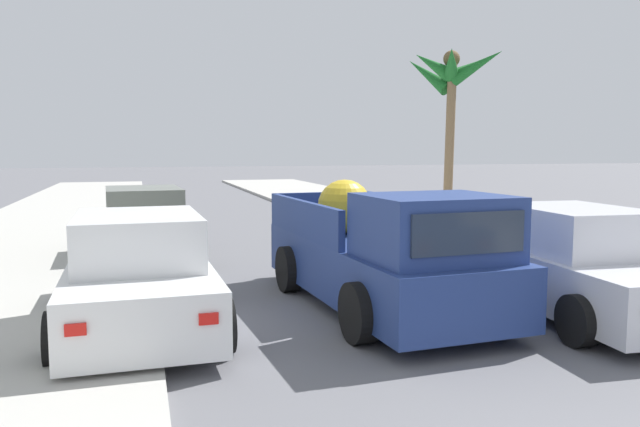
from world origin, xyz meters
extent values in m
cube|color=#B2AFA8|center=(-5.36, 12.00, 0.06)|extent=(5.22, 60.00, 0.12)
cube|color=#B2AFA8|center=(5.36, 12.00, 0.06)|extent=(5.22, 60.00, 0.12)
cube|color=silver|center=(-4.15, 12.00, 0.05)|extent=(0.16, 60.00, 0.10)
cube|color=silver|center=(4.15, 12.00, 0.05)|extent=(0.16, 60.00, 0.10)
cube|color=navy|center=(0.47, 6.23, 0.60)|extent=(2.23, 5.21, 0.80)
cube|color=navy|center=(0.56, 4.64, 1.40)|extent=(1.81, 1.60, 0.80)
cube|color=#283342|center=(0.52, 5.39, 1.42)|extent=(1.38, 0.14, 0.44)
cube|color=#283342|center=(0.61, 3.88, 1.42)|extent=(1.46, 0.15, 0.48)
cube|color=navy|center=(1.32, 7.15, 1.28)|extent=(0.30, 3.30, 0.56)
cube|color=navy|center=(-0.49, 7.04, 1.28)|extent=(0.30, 3.30, 0.56)
cube|color=navy|center=(0.31, 8.74, 1.28)|extent=(1.88, 0.21, 0.56)
cube|color=silver|center=(0.31, 8.83, 0.44)|extent=(1.83, 0.23, 0.20)
cylinder|color=black|center=(1.54, 4.76, 0.38)|extent=(0.31, 0.77, 0.76)
cylinder|color=black|center=(-0.42, 4.65, 0.38)|extent=(0.31, 0.77, 0.76)
cylinder|color=black|center=(1.36, 7.69, 0.38)|extent=(0.31, 0.77, 0.76)
cylinder|color=black|center=(-0.60, 7.57, 0.38)|extent=(0.31, 0.77, 0.76)
cube|color=red|center=(1.06, 8.84, 0.74)|extent=(0.22, 0.05, 0.18)
cube|color=red|center=(-0.44, 8.75, 0.74)|extent=(0.22, 0.05, 0.18)
sphere|color=gold|center=(0.24, 7.16, 1.44)|extent=(0.88, 0.88, 0.88)
cube|color=slate|center=(-2.86, 11.36, 0.54)|extent=(1.97, 4.28, 0.72)
cube|color=slate|center=(-2.86, 11.46, 1.22)|extent=(1.62, 2.17, 0.64)
cube|color=#283342|center=(-2.81, 10.49, 1.20)|extent=(1.37, 0.15, 0.52)
cube|color=#283342|center=(-2.91, 12.43, 1.20)|extent=(1.34, 0.15, 0.50)
cylinder|color=black|center=(-1.89, 10.11, 0.32)|extent=(0.25, 0.65, 0.64)
cylinder|color=black|center=(-3.69, 10.02, 0.32)|extent=(0.25, 0.65, 0.64)
cylinder|color=black|center=(-2.02, 12.71, 0.32)|extent=(0.25, 0.65, 0.64)
cylinder|color=black|center=(-3.82, 12.62, 0.32)|extent=(0.25, 0.65, 0.64)
cube|color=red|center=(-2.33, 13.50, 0.64)|extent=(0.20, 0.05, 0.12)
cube|color=white|center=(-2.14, 9.29, 0.61)|extent=(0.20, 0.05, 0.10)
cube|color=red|center=(-3.60, 13.44, 0.64)|extent=(0.20, 0.05, 0.12)
cube|color=white|center=(-3.37, 9.23, 0.61)|extent=(0.20, 0.05, 0.10)
cube|color=silver|center=(-2.98, 6.04, 0.54)|extent=(1.84, 4.23, 0.72)
cube|color=silver|center=(-2.98, 5.94, 1.22)|extent=(1.56, 2.13, 0.64)
cube|color=#283342|center=(-3.00, 6.91, 1.20)|extent=(1.37, 0.11, 0.52)
cube|color=#283342|center=(-2.96, 4.97, 1.20)|extent=(1.34, 0.11, 0.50)
cylinder|color=black|center=(-3.91, 7.33, 0.32)|extent=(0.23, 0.64, 0.64)
cylinder|color=black|center=(-2.10, 7.36, 0.32)|extent=(0.23, 0.64, 0.64)
cylinder|color=black|center=(-3.85, 4.72, 0.32)|extent=(0.23, 0.64, 0.64)
cylinder|color=black|center=(-2.05, 4.76, 0.32)|extent=(0.23, 0.64, 0.64)
cube|color=red|center=(-3.57, 3.92, 0.64)|extent=(0.20, 0.04, 0.12)
cube|color=white|center=(-3.64, 8.14, 0.61)|extent=(0.20, 0.04, 0.10)
cube|color=red|center=(-2.30, 3.95, 0.64)|extent=(0.20, 0.04, 0.12)
cube|color=white|center=(-2.40, 8.16, 0.61)|extent=(0.20, 0.04, 0.10)
cube|color=silver|center=(3.03, 5.03, 0.54)|extent=(2.00, 4.30, 0.72)
cube|color=silver|center=(3.03, 5.13, 1.22)|extent=(1.64, 2.19, 0.64)
cube|color=#283342|center=(2.98, 4.16, 1.20)|extent=(1.37, 0.16, 0.52)
cube|color=#283342|center=(3.09, 6.10, 1.20)|extent=(1.34, 0.16, 0.50)
cylinder|color=black|center=(2.05, 3.78, 0.32)|extent=(0.26, 0.65, 0.64)
cylinder|color=black|center=(4.01, 6.28, 0.32)|extent=(0.26, 0.65, 0.64)
cylinder|color=black|center=(2.20, 6.38, 0.32)|extent=(0.26, 0.65, 0.64)
cube|color=red|center=(3.79, 7.10, 0.64)|extent=(0.20, 0.05, 0.12)
cube|color=red|center=(2.52, 7.17, 0.64)|extent=(0.20, 0.05, 0.12)
cylinder|color=brown|center=(8.11, 18.39, 2.81)|extent=(0.34, 0.51, 5.63)
cone|color=#196023|center=(8.91, 18.46, 5.35)|extent=(1.73, 0.71, 1.24)
cone|color=#196023|center=(8.52, 19.04, 5.37)|extent=(1.35, 1.67, 1.20)
cone|color=#196023|center=(7.59, 19.26, 5.14)|extent=(1.50, 2.00, 1.62)
cone|color=#196023|center=(7.36, 18.40, 5.38)|extent=(1.60, 0.60, 1.17)
cone|color=#196023|center=(7.67, 17.57, 5.37)|extent=(1.40, 1.95, 1.22)
cone|color=#196023|center=(8.69, 17.57, 5.30)|extent=(1.65, 1.99, 1.34)
sphere|color=brown|center=(8.11, 18.39, 5.62)|extent=(0.60, 0.60, 0.60)
camera|label=1|loc=(-2.94, -2.28, 2.37)|focal=34.72mm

